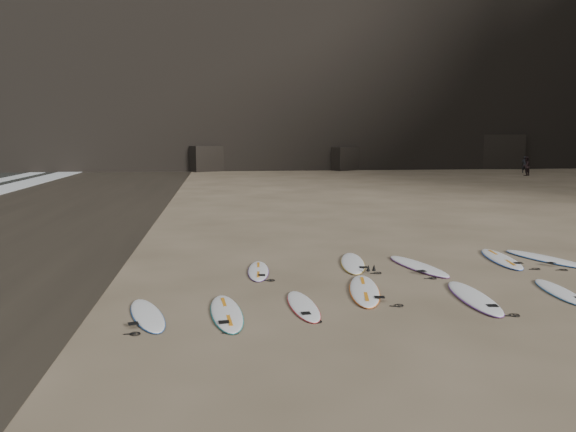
{
  "coord_description": "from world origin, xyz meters",
  "views": [
    {
      "loc": [
        -4.32,
        -11.84,
        3.6
      ],
      "look_at": [
        -2.57,
        2.46,
        1.5
      ],
      "focal_mm": 35.0,
      "sensor_mm": 36.0,
      "label": 1
    }
  ],
  "objects_px": {
    "surfboard_1": "(303,305)",
    "surfboard_11": "(147,315)",
    "surfboard_6": "(353,263)",
    "person_a": "(525,165)",
    "surfboard_5": "(258,271)",
    "surfboard_0": "(226,312)",
    "surfboard_4": "(560,291)",
    "person_b": "(526,166)",
    "surfboard_2": "(364,290)",
    "surfboard_3": "(474,297)",
    "surfboard_9": "(545,258)",
    "surfboard_8": "(501,258)",
    "surfboard_7": "(418,266)"
  },
  "relations": [
    {
      "from": "surfboard_1",
      "to": "surfboard_4",
      "type": "relative_size",
      "value": 0.99
    },
    {
      "from": "person_b",
      "to": "surfboard_3",
      "type": "bearing_deg",
      "value": 28.3
    },
    {
      "from": "surfboard_2",
      "to": "person_a",
      "type": "height_order",
      "value": "person_a"
    },
    {
      "from": "surfboard_2",
      "to": "surfboard_0",
      "type": "bearing_deg",
      "value": -147.32
    },
    {
      "from": "surfboard_3",
      "to": "surfboard_8",
      "type": "height_order",
      "value": "surfboard_8"
    },
    {
      "from": "surfboard_9",
      "to": "person_b",
      "type": "distance_m",
      "value": 36.2
    },
    {
      "from": "surfboard_5",
      "to": "surfboard_8",
      "type": "distance_m",
      "value": 7.09
    },
    {
      "from": "surfboard_1",
      "to": "surfboard_5",
      "type": "distance_m",
      "value": 3.24
    },
    {
      "from": "surfboard_7",
      "to": "surfboard_8",
      "type": "distance_m",
      "value": 2.76
    },
    {
      "from": "surfboard_5",
      "to": "surfboard_7",
      "type": "relative_size",
      "value": 0.82
    },
    {
      "from": "surfboard_7",
      "to": "surfboard_0",
      "type": "bearing_deg",
      "value": -160.31
    },
    {
      "from": "surfboard_2",
      "to": "surfboard_4",
      "type": "distance_m",
      "value": 4.46
    },
    {
      "from": "surfboard_4",
      "to": "person_a",
      "type": "height_order",
      "value": "person_a"
    },
    {
      "from": "surfboard_11",
      "to": "person_a",
      "type": "height_order",
      "value": "person_a"
    },
    {
      "from": "surfboard_1",
      "to": "surfboard_6",
      "type": "relative_size",
      "value": 0.85
    },
    {
      "from": "surfboard_0",
      "to": "surfboard_6",
      "type": "height_order",
      "value": "surfboard_6"
    },
    {
      "from": "surfboard_6",
      "to": "person_a",
      "type": "bearing_deg",
      "value": 64.18
    },
    {
      "from": "person_b",
      "to": "surfboard_7",
      "type": "bearing_deg",
      "value": 25.74
    },
    {
      "from": "surfboard_4",
      "to": "person_b",
      "type": "xyz_separation_m",
      "value": [
        19.12,
        34.93,
        0.8
      ]
    },
    {
      "from": "surfboard_8",
      "to": "person_b",
      "type": "xyz_separation_m",
      "value": [
        18.76,
        31.55,
        0.79
      ]
    },
    {
      "from": "surfboard_3",
      "to": "surfboard_8",
      "type": "bearing_deg",
      "value": 58.66
    },
    {
      "from": "surfboard_3",
      "to": "surfboard_4",
      "type": "height_order",
      "value": "surfboard_3"
    },
    {
      "from": "surfboard_9",
      "to": "surfboard_11",
      "type": "xyz_separation_m",
      "value": [
        -10.8,
        -3.8,
        -0.01
      ]
    },
    {
      "from": "surfboard_2",
      "to": "surfboard_9",
      "type": "relative_size",
      "value": 0.99
    },
    {
      "from": "surfboard_5",
      "to": "surfboard_1",
      "type": "bearing_deg",
      "value": -73.09
    },
    {
      "from": "surfboard_9",
      "to": "person_b",
      "type": "bearing_deg",
      "value": 40.01
    },
    {
      "from": "surfboard_1",
      "to": "surfboard_11",
      "type": "relative_size",
      "value": 0.97
    },
    {
      "from": "person_a",
      "to": "surfboard_0",
      "type": "bearing_deg",
      "value": 95.99
    },
    {
      "from": "surfboard_6",
      "to": "surfboard_5",
      "type": "bearing_deg",
      "value": -158.27
    },
    {
      "from": "surfboard_4",
      "to": "person_b",
      "type": "height_order",
      "value": "person_b"
    },
    {
      "from": "surfboard_5",
      "to": "surfboard_11",
      "type": "xyz_separation_m",
      "value": [
        -2.45,
        -3.39,
        0.0
      ]
    },
    {
      "from": "surfboard_1",
      "to": "surfboard_5",
      "type": "height_order",
      "value": "same"
    },
    {
      "from": "surfboard_4",
      "to": "surfboard_7",
      "type": "xyz_separation_m",
      "value": [
        -2.34,
        2.81,
        0.01
      ]
    },
    {
      "from": "surfboard_3",
      "to": "person_b",
      "type": "xyz_separation_m",
      "value": [
        21.29,
        35.15,
        0.79
      ]
    },
    {
      "from": "person_a",
      "to": "surfboard_9",
      "type": "bearing_deg",
      "value": 103.42
    },
    {
      "from": "surfboard_3",
      "to": "surfboard_7",
      "type": "bearing_deg",
      "value": 97.02
    },
    {
      "from": "surfboard_2",
      "to": "surfboard_6",
      "type": "distance_m",
      "value": 2.78
    },
    {
      "from": "surfboard_4",
      "to": "surfboard_7",
      "type": "height_order",
      "value": "surfboard_7"
    },
    {
      "from": "surfboard_4",
      "to": "surfboard_8",
      "type": "height_order",
      "value": "surfboard_8"
    },
    {
      "from": "surfboard_0",
      "to": "person_b",
      "type": "height_order",
      "value": "person_b"
    },
    {
      "from": "surfboard_0",
      "to": "surfboard_4",
      "type": "bearing_deg",
      "value": -0.15
    },
    {
      "from": "surfboard_9",
      "to": "surfboard_8",
      "type": "bearing_deg",
      "value": 152.52
    },
    {
      "from": "surfboard_1",
      "to": "surfboard_8",
      "type": "relative_size",
      "value": 0.81
    },
    {
      "from": "surfboard_3",
      "to": "surfboard_5",
      "type": "distance_m",
      "value": 5.47
    },
    {
      "from": "surfboard_1",
      "to": "person_a",
      "type": "height_order",
      "value": "person_a"
    },
    {
      "from": "surfboard_5",
      "to": "surfboard_11",
      "type": "height_order",
      "value": "surfboard_11"
    },
    {
      "from": "surfboard_0",
      "to": "surfboard_2",
      "type": "relative_size",
      "value": 0.91
    },
    {
      "from": "surfboard_1",
      "to": "surfboard_3",
      "type": "bearing_deg",
      "value": -1.55
    },
    {
      "from": "surfboard_1",
      "to": "surfboard_11",
      "type": "height_order",
      "value": "surfboard_11"
    },
    {
      "from": "surfboard_3",
      "to": "surfboard_8",
      "type": "xyz_separation_m",
      "value": [
        2.52,
        3.6,
        0.0
      ]
    }
  ]
}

